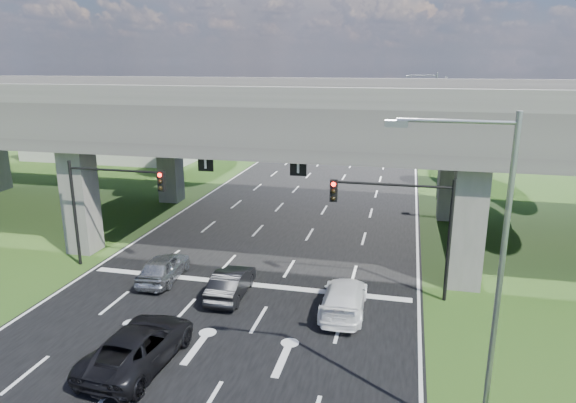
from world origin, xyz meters
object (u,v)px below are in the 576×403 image
at_px(signal_left, 107,196).
at_px(car_dark, 231,283).
at_px(car_white, 344,298).
at_px(car_silver, 164,267).
at_px(signal_right, 403,215).
at_px(streetlight_near, 486,265).
at_px(streetlight_beyond, 431,111).
at_px(streetlight_far, 437,129).
at_px(car_trailing, 139,346).

xyz_separation_m(signal_left, car_dark, (7.64, -1.96, -3.47)).
bearing_deg(car_white, car_dark, -5.30).
bearing_deg(car_silver, signal_right, -179.17).
distance_m(streetlight_near, car_silver, 17.72).
height_order(streetlight_beyond, car_dark, streetlight_beyond).
bearing_deg(car_dark, streetlight_far, -117.34).
distance_m(signal_right, car_white, 4.84).
bearing_deg(streetlight_near, car_trailing, 172.10).
bearing_deg(streetlight_beyond, car_silver, -111.24).
xyz_separation_m(streetlight_far, car_trailing, (-11.73, -28.37, -5.06)).
height_order(signal_left, streetlight_near, streetlight_near).
distance_m(signal_right, car_trailing, 13.05).
xyz_separation_m(signal_right, car_silver, (-12.11, -0.94, -3.44)).
xyz_separation_m(signal_left, car_silver, (3.54, -0.94, -3.44)).
relative_size(streetlight_far, car_white, 2.08).
relative_size(signal_right, signal_left, 1.00).
bearing_deg(car_white, car_trailing, 39.03).
distance_m(car_dark, car_white, 5.60).
bearing_deg(signal_left, streetlight_beyond, 63.57).
distance_m(streetlight_far, car_dark, 24.83).
distance_m(streetlight_beyond, car_white, 39.04).
height_order(streetlight_near, streetlight_beyond, same).
xyz_separation_m(car_white, car_trailing, (-7.04, -5.95, 0.06)).
bearing_deg(signal_right, car_dark, -166.25).
bearing_deg(car_silver, car_white, 168.05).
bearing_deg(streetlight_far, streetlight_near, -90.00).
distance_m(car_dark, car_trailing, 6.52).
height_order(streetlight_near, car_dark, streetlight_near).
bearing_deg(car_dark, car_white, 173.59).
xyz_separation_m(signal_left, car_trailing, (6.19, -8.31, -3.40)).
xyz_separation_m(signal_right, streetlight_near, (2.27, -9.94, 1.66)).
relative_size(car_dark, car_trailing, 0.77).
distance_m(signal_right, streetlight_far, 20.25).
bearing_deg(streetlight_far, streetlight_beyond, 90.00).
relative_size(streetlight_far, streetlight_beyond, 1.00).
bearing_deg(streetlight_far, car_trailing, -112.47).
xyz_separation_m(streetlight_near, streetlight_beyond, (0.00, 46.00, 0.00)).
relative_size(streetlight_far, car_silver, 2.39).
distance_m(streetlight_far, streetlight_beyond, 16.00).
xyz_separation_m(signal_right, signal_left, (-15.65, 0.00, 0.00)).
distance_m(streetlight_near, car_trailing, 12.88).
bearing_deg(car_trailing, signal_right, -135.72).
xyz_separation_m(streetlight_near, car_trailing, (-11.73, 1.63, -5.06)).
bearing_deg(car_silver, car_dark, 162.46).
height_order(car_white, car_trailing, car_trailing).
relative_size(car_silver, car_dark, 1.00).
bearing_deg(car_white, signal_left, -11.32).
relative_size(streetlight_near, car_silver, 2.39).
bearing_deg(car_dark, streetlight_near, 139.87).
bearing_deg(signal_left, signal_right, 0.00).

